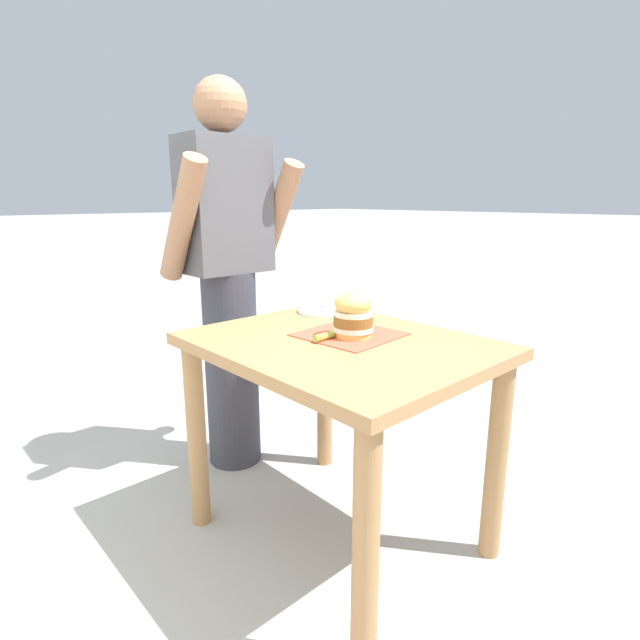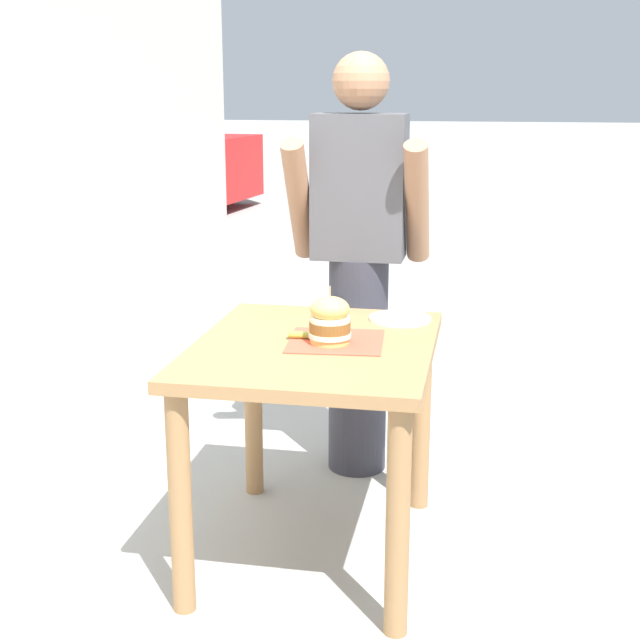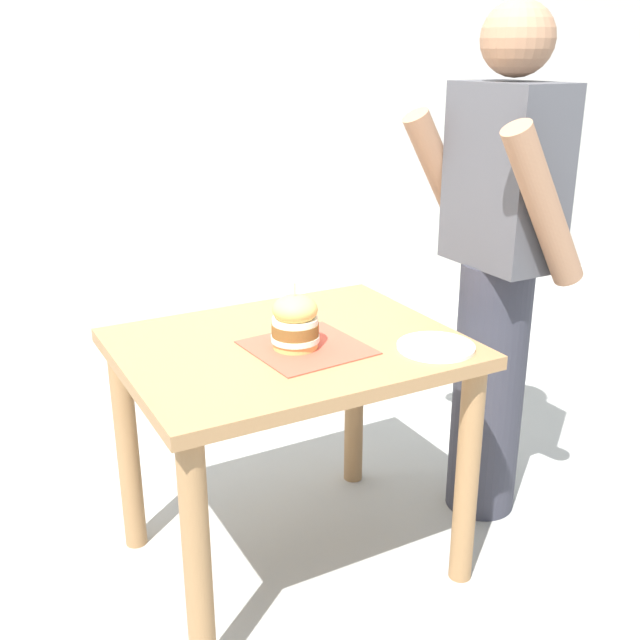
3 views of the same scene
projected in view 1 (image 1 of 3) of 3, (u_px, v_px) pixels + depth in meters
ground_plane at (338, 536)px, 1.84m from camera, size 80.00×80.00×0.00m
patio_table at (340, 380)px, 1.69m from camera, size 0.77×0.96×0.75m
serving_paper at (350, 334)px, 1.72m from camera, size 0.33×0.33×0.00m
sandwich at (353, 315)px, 1.67m from camera, size 0.14×0.14×0.19m
pickle_spear at (324, 336)px, 1.64m from camera, size 0.09×0.03×0.02m
side_plate_with_forks at (324, 311)px, 2.06m from camera, size 0.22×0.22×0.02m
diner_across_table at (228, 275)px, 2.18m from camera, size 0.55×0.35×1.69m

